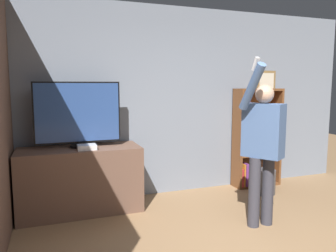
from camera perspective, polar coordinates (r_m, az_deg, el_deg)
name	(u,v)px	position (r m, az deg, el deg)	size (l,w,h in m)	color
wall_back	(168,102)	(4.78, -0.03, 4.29)	(6.13, 0.09, 2.70)	gray
tv_ledge	(80,180)	(4.30, -15.00, -9.05)	(1.49, 0.60, 0.82)	brown
television	(78,114)	(4.19, -15.41, 2.05)	(1.04, 0.22, 0.82)	black
game_console	(87,147)	(4.08, -13.95, -3.59)	(0.22, 0.19, 0.06)	white
bookshelf	(252,139)	(5.31, 14.48, -2.16)	(0.75, 0.28, 1.54)	brown
person	(263,142)	(3.78, 16.23, -2.72)	(0.57, 0.54, 1.87)	#383842
waste_bin	(264,181)	(5.09, 16.40, -9.25)	(0.32, 0.32, 0.36)	#4C4C51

